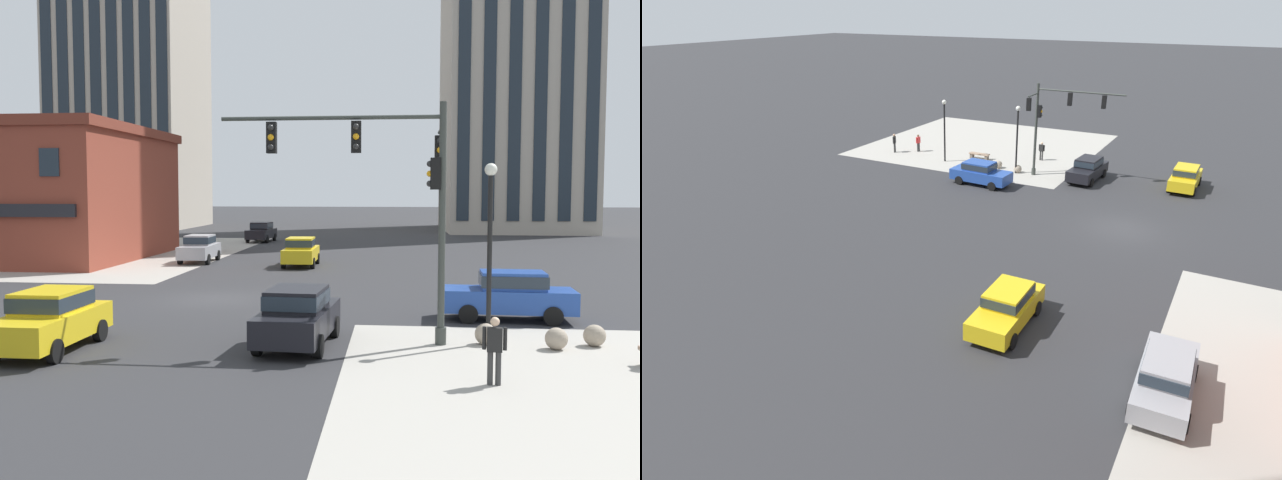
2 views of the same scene
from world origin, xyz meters
The scene contains 15 objects.
ground_plane centered at (0.00, 0.00, 0.00)m, with size 320.00×320.00×0.00m, color #2D2D30.
sidewalk_far_corner centered at (-20.00, 20.00, 0.00)m, with size 32.00×32.00×0.02m, color #A8A399.
traffic_signal_main centered at (7.41, -7.46, 4.64)m, with size 6.53×2.09×6.92m.
bollard_sphere_curb_a centered at (9.91, -7.55, 0.31)m, with size 0.62×0.62×0.62m, color gray.
bollard_sphere_curb_b centered at (11.78, -7.98, 0.31)m, with size 0.62×0.62×0.62m, color gray.
bollard_sphere_curb_c centered at (12.96, -7.43, 0.31)m, with size 0.62×0.62×0.62m, color gray.
pedestrian_near_bench centered at (9.57, -11.84, 0.89)m, with size 0.55×0.23×1.57m.
street_lamp_corner_near centered at (10.00, -7.37, 3.28)m, with size 0.36×0.36×5.21m.
car_main_northbound_near centered at (-4.73, 14.29, 0.92)m, with size 2.01×4.46×1.68m.
car_main_northbound_far centered at (1.78, 12.71, 0.92)m, with size 1.94×4.42×1.68m.
car_main_southbound_far centered at (-2.17, -9.57, 0.92)m, with size 1.93×4.42×1.68m.
car_cross_eastbound centered at (4.56, -8.30, 0.92)m, with size 2.13×4.52×1.68m.
car_cross_westbound centered at (-4.24, 31.73, 0.92)m, with size 2.09×4.50×1.68m.
car_parked_curb centered at (11.18, -3.54, 0.92)m, with size 4.48×2.05×1.68m.
residential_tower_skyline_left centered at (-24.00, 54.07, 25.88)m, with size 14.97×17.00×51.71m.
Camera 1 is at (7.34, -27.99, 4.44)m, focal length 39.69 mm.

